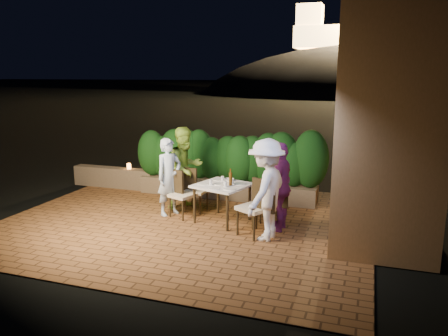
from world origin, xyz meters
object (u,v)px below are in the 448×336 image
at_px(beer_bottle, 231,177).
at_px(diner_green, 186,168).
at_px(dining_table, 222,203).
at_px(diner_purple, 280,187).
at_px(diner_white, 266,190).
at_px(parapet_lamp, 129,166).
at_px(chair_left_front, 182,194).
at_px(bowl, 229,180).
at_px(chair_right_back, 267,205).
at_px(diner_blue, 169,177).
at_px(chair_left_back, 196,190).
at_px(chair_right_front, 254,207).

relative_size(beer_bottle, diner_green, 0.19).
height_order(dining_table, beer_bottle, beer_bottle).
bearing_deg(diner_purple, diner_white, -8.65).
bearing_deg(diner_white, parapet_lamp, -108.93).
distance_m(chair_left_front, diner_green, 0.74).
bearing_deg(bowl, beer_bottle, -68.41).
bearing_deg(chair_right_back, diner_blue, -3.96).
bearing_deg(chair_right_back, parapet_lamp, -23.75).
bearing_deg(chair_left_back, parapet_lamp, 156.25).
distance_m(chair_right_back, diner_white, 0.75).
bearing_deg(chair_left_back, bowl, -7.17).
height_order(chair_left_back, chair_right_front, chair_right_front).
bearing_deg(bowl, chair_right_back, -21.71).
xyz_separation_m(diner_green, parapet_lamp, (-2.00, 1.04, -0.30)).
xyz_separation_m(chair_left_back, parapet_lamp, (-2.30, 1.19, 0.11)).
bearing_deg(dining_table, diner_blue, 175.83).
height_order(chair_right_back, diner_white, diner_white).
relative_size(chair_right_front, diner_white, 0.60).
distance_m(diner_blue, diner_white, 2.29).
bearing_deg(bowl, diner_blue, -169.69).
bearing_deg(chair_left_back, diner_blue, -135.52).
bearing_deg(diner_white, diner_purple, 176.55).
height_order(diner_green, diner_white, diner_white).
relative_size(beer_bottle, bowl, 1.80).
distance_m(diner_green, diner_white, 2.39).
relative_size(bowl, chair_left_back, 0.20).
bearing_deg(diner_blue, parapet_lamp, 79.17).
bearing_deg(dining_table, beer_bottle, -12.43).
relative_size(beer_bottle, parapet_lamp, 2.32).
distance_m(beer_bottle, chair_right_back, 0.87).
distance_m(diner_blue, diner_green, 0.55).
bearing_deg(diner_green, diner_white, -92.10).
xyz_separation_m(chair_left_back, chair_right_front, (1.50, -0.98, 0.07)).
distance_m(chair_left_back, diner_white, 2.09).
relative_size(beer_bottle, chair_right_back, 0.38).
relative_size(chair_right_back, diner_white, 0.49).
bearing_deg(diner_white, chair_left_front, -98.73).
height_order(diner_white, parapet_lamp, diner_white).
distance_m(dining_table, chair_left_front, 0.86).
relative_size(chair_right_front, diner_blue, 0.67).
bearing_deg(diner_green, diner_purple, -78.33).
xyz_separation_m(chair_right_front, chair_right_back, (0.14, 0.49, -0.10)).
relative_size(chair_left_back, diner_green, 0.53).
bearing_deg(chair_right_back, diner_white, 99.56).
distance_m(chair_left_front, diner_purple, 2.03).
xyz_separation_m(dining_table, diner_purple, (1.14, -0.07, 0.44)).
bearing_deg(diner_white, dining_table, -111.43).
xyz_separation_m(beer_bottle, diner_purple, (0.97, -0.03, -0.10)).
bearing_deg(diner_blue, chair_right_front, -78.41).
bearing_deg(dining_table, chair_left_back, 148.33).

